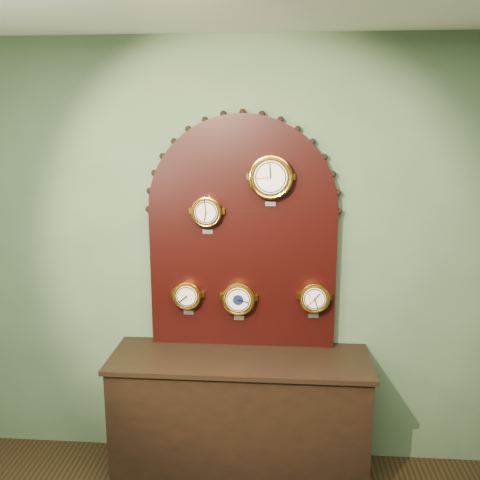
# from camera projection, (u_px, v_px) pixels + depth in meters

# --- Properties ---
(wall_back) EXTENTS (4.00, 0.00, 4.00)m
(wall_back) POSITION_uv_depth(u_px,v_px,m) (243.00, 259.00, 3.50)
(wall_back) COLOR #486243
(wall_back) RESTS_ON ground
(shop_counter) EXTENTS (1.60, 0.50, 0.80)m
(shop_counter) POSITION_uv_depth(u_px,v_px,m) (240.00, 419.00, 3.45)
(shop_counter) COLOR black
(shop_counter) RESTS_ON ground_plane
(display_board) EXTENTS (1.26, 0.06, 1.53)m
(display_board) POSITION_uv_depth(u_px,v_px,m) (242.00, 226.00, 3.40)
(display_board) COLOR black
(display_board) RESTS_ON shop_counter
(roman_clock) EXTENTS (0.19, 0.08, 0.25)m
(roman_clock) POSITION_uv_depth(u_px,v_px,m) (207.00, 212.00, 3.33)
(roman_clock) COLOR gold
(roman_clock) RESTS_ON display_board
(arabic_clock) EXTENTS (0.27, 0.08, 0.32)m
(arabic_clock) POSITION_uv_depth(u_px,v_px,m) (271.00, 177.00, 3.26)
(arabic_clock) COLOR gold
(arabic_clock) RESTS_ON display_board
(hygrometer) EXTENTS (0.19, 0.08, 0.24)m
(hygrometer) POSITION_uv_depth(u_px,v_px,m) (187.00, 295.00, 3.46)
(hygrometer) COLOR gold
(hygrometer) RESTS_ON display_board
(barometer) EXTENTS (0.22, 0.08, 0.27)m
(barometer) POSITION_uv_depth(u_px,v_px,m) (239.00, 298.00, 3.44)
(barometer) COLOR gold
(barometer) RESTS_ON display_board
(tide_clock) EXTENTS (0.19, 0.08, 0.25)m
(tide_clock) POSITION_uv_depth(u_px,v_px,m) (314.00, 297.00, 3.40)
(tide_clock) COLOR gold
(tide_clock) RESTS_ON display_board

